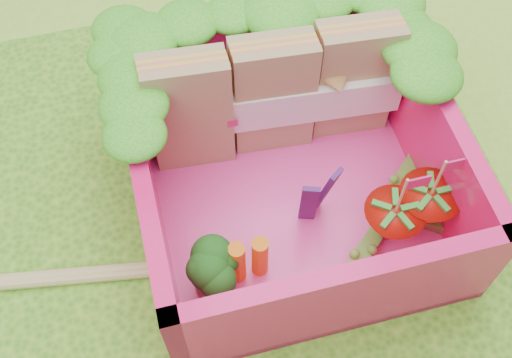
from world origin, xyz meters
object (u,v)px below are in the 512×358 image
object	(u,v)px
strawberry_left	(390,225)
sandwich_stack	(273,95)
strawberry_right	(424,209)
chopsticks	(21,280)
bento_box	(293,168)
broccoli	(207,269)

from	to	relation	value
strawberry_left	sandwich_stack	bearing A→B (deg)	116.76
strawberry_left	strawberry_right	distance (m)	0.17
strawberry_left	chopsticks	distance (m)	1.57
bento_box	chopsticks	size ratio (longest dim) A/B	0.65
strawberry_left	chopsticks	world-z (taller)	strawberry_left
strawberry_right	chopsticks	distance (m)	1.73
broccoli	strawberry_left	xyz separation A→B (m)	(0.78, 0.03, -0.06)
bento_box	strawberry_right	bearing A→B (deg)	-29.55
bento_box	strawberry_left	distance (m)	0.47
broccoli	strawberry_right	world-z (taller)	strawberry_right
bento_box	sandwich_stack	xyz separation A→B (m)	(0.01, 0.33, 0.08)
sandwich_stack	strawberry_left	bearing A→B (deg)	-63.24
sandwich_stack	strawberry_right	world-z (taller)	sandwich_stack
bento_box	strawberry_right	xyz separation A→B (m)	(0.50, -0.28, -0.09)
bento_box	sandwich_stack	world-z (taller)	sandwich_stack
strawberry_right	sandwich_stack	bearing A→B (deg)	128.69
sandwich_stack	broccoli	xyz separation A→B (m)	(-0.45, -0.68, -0.12)
bento_box	broccoli	distance (m)	0.57
sandwich_stack	strawberry_left	size ratio (longest dim) A/B	2.32
bento_box	broccoli	world-z (taller)	bento_box
bento_box	chopsticks	xyz separation A→B (m)	(-1.21, -0.10, -0.25)
bento_box	chopsticks	distance (m)	1.24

